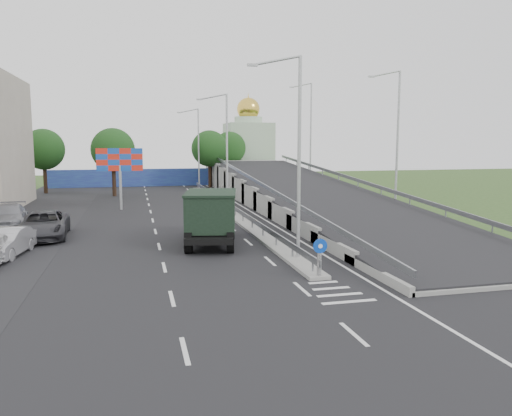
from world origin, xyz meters
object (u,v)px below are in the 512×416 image
object	(u,v)px
church	(248,147)
parked_car_d	(9,216)
sign_bollard	(320,257)
parked_car_c	(44,225)
lamp_post_far	(197,144)
dump_truck	(212,214)
lamp_post_mid	(225,145)
parked_car_b	(6,243)
lamp_post_near	(296,147)
billboard	(120,163)

from	to	relation	value
church	parked_car_d	world-z (taller)	church
sign_bollard	parked_car_c	bearing A→B (deg)	135.39
lamp_post_far	dump_truck	xyz separation A→B (m)	(-3.43, -34.58, -4.04)
lamp_post_mid	dump_truck	distance (m)	15.52
parked_car_c	lamp_post_far	bearing A→B (deg)	63.11
parked_car_b	parked_car_d	world-z (taller)	parked_car_d
lamp_post_near	church	distance (m)	54.90
lamp_post_mid	parked_car_c	xyz separation A→B (m)	(-13.54, -10.58, -4.95)
sign_bollard	lamp_post_far	size ratio (longest dim) A/B	0.17
parked_car_b	church	bearing A→B (deg)	72.78
sign_bollard	dump_truck	xyz separation A→B (m)	(-3.32, 9.24, 0.74)
lamp_post_mid	parked_car_d	size ratio (longest dim) A/B	1.82
billboard	dump_truck	world-z (taller)	billboard
sign_bollard	parked_car_c	size ratio (longest dim) A/B	0.27
lamp_post_mid	parked_car_b	xyz separation A→B (m)	(-14.57, -15.57, -5.05)
church	parked_car_d	bearing A→B (deg)	-123.94
church	billboard	size ratio (longest dim) A/B	2.51
parked_car_b	lamp_post_far	bearing A→B (deg)	76.77
lamp_post_far	church	size ratio (longest dim) A/B	0.73
billboard	parked_car_c	distance (m)	13.74
lamp_post_far	parked_car_c	world-z (taller)	lamp_post_far
lamp_post_mid	dump_truck	world-z (taller)	lamp_post_mid
sign_bollard	dump_truck	distance (m)	9.85
lamp_post_mid	sign_bollard	bearing A→B (deg)	-90.26
lamp_post_far	parked_car_c	xyz separation A→B (m)	(-13.54, -30.58, -4.95)
church	billboard	distance (m)	37.23
lamp_post_mid	parked_car_c	size ratio (longest dim) A/B	1.64
sign_bollard	billboard	size ratio (longest dim) A/B	0.30
lamp_post_near	lamp_post_far	bearing A→B (deg)	90.00
lamp_post_near	parked_car_b	bearing A→B (deg)	163.10
sign_bollard	billboard	distance (m)	27.53
lamp_post_far	billboard	xyz separation A→B (m)	(-9.11, -18.00, -1.62)
dump_truck	church	bearing A→B (deg)	86.32
lamp_post_far	dump_truck	world-z (taller)	lamp_post_far
lamp_post_mid	billboard	world-z (taller)	lamp_post_mid
lamp_post_far	parked_car_b	world-z (taller)	lamp_post_far
sign_bollard	billboard	bearing A→B (deg)	109.21
lamp_post_mid	parked_car_d	bearing A→B (deg)	-161.79
sign_bollard	dump_truck	world-z (taller)	dump_truck
sign_bollard	parked_car_d	bearing A→B (deg)	132.10
sign_bollard	parked_car_d	xyz separation A→B (m)	(-16.57, 18.34, -0.23)
sign_bollard	lamp_post_near	distance (m)	6.12
lamp_post_mid	church	size ratio (longest dim) A/B	0.73
sign_bollard	church	world-z (taller)	church
billboard	dump_truck	size ratio (longest dim) A/B	0.72
dump_truck	sign_bollard	bearing A→B (deg)	-58.58
church	billboard	world-z (taller)	church
lamp_post_near	church	world-z (taller)	church
lamp_post_mid	lamp_post_far	distance (m)	20.00
lamp_post_far	parked_car_b	xyz separation A→B (m)	(-14.57, -35.57, -5.05)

